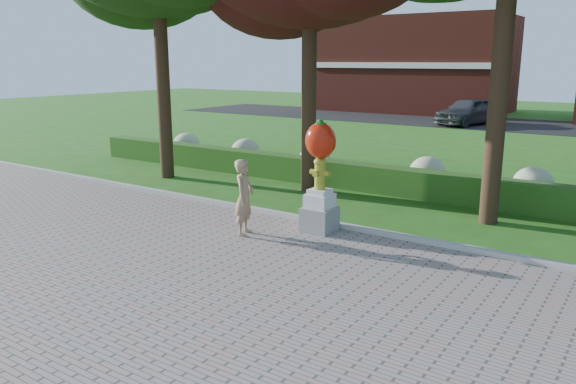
{
  "coord_description": "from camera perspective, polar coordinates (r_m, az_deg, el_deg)",
  "views": [
    {
      "loc": [
        6.84,
        -8.15,
        3.88
      ],
      "look_at": [
        0.64,
        1.0,
        1.27
      ],
      "focal_mm": 35.0,
      "sensor_mm": 36.0,
      "label": 1
    }
  ],
  "objects": [
    {
      "name": "lawn_hedge",
      "position": [
        16.98,
        9.6,
        1.27
      ],
      "size": [
        24.0,
        0.7,
        0.8
      ],
      "primitive_type": "cube",
      "color": "#224A15",
      "rests_on": "ground"
    },
    {
      "name": "woman",
      "position": [
        12.52,
        -4.46,
        -0.53
      ],
      "size": [
        0.59,
        0.73,
        1.72
      ],
      "primitive_type": "imported",
      "rotation": [
        0.0,
        0.0,
        1.9
      ],
      "color": "#9D7C5A",
      "rests_on": "walkway"
    },
    {
      "name": "street",
      "position": [
        36.99,
        23.4,
        6.19
      ],
      "size": [
        50.0,
        8.0,
        0.02
      ],
      "primitive_type": "cube",
      "color": "black",
      "rests_on": "ground"
    },
    {
      "name": "hydrangea_row",
      "position": [
        17.64,
        12.67,
        2.08
      ],
      "size": [
        20.1,
        1.1,
        0.99
      ],
      "color": "#A0AA82",
      "rests_on": "ground"
    },
    {
      "name": "walkway",
      "position": [
        8.88,
        -22.72,
        -13.58
      ],
      "size": [
        40.0,
        14.0,
        0.04
      ],
      "primitive_type": "cube",
      "color": "gray",
      "rests_on": "ground"
    },
    {
      "name": "hydrant_sculpture",
      "position": [
        12.64,
        3.28,
        1.94
      ],
      "size": [
        0.75,
        0.7,
        2.56
      ],
      "rotation": [
        0.0,
        0.0,
        0.01
      ],
      "color": "gray",
      "rests_on": "walkway"
    },
    {
      "name": "building_left",
      "position": [
        45.39,
        12.63,
        12.49
      ],
      "size": [
        14.0,
        8.0,
        7.0
      ],
      "primitive_type": "cube",
      "color": "maroon",
      "rests_on": "ground"
    },
    {
      "name": "ground",
      "position": [
        11.32,
        -5.57,
        -6.81
      ],
      "size": [
        100.0,
        100.0,
        0.0
      ],
      "primitive_type": "plane",
      "color": "#295A16",
      "rests_on": "ground"
    },
    {
      "name": "curb",
      "position": [
        13.62,
        2.49,
        -2.95
      ],
      "size": [
        40.0,
        0.18,
        0.15
      ],
      "primitive_type": "cube",
      "color": "#ADADA5",
      "rests_on": "ground"
    },
    {
      "name": "parked_car",
      "position": [
        36.13,
        17.8,
        7.84
      ],
      "size": [
        3.21,
        5.21,
        1.66
      ],
      "primitive_type": "imported",
      "rotation": [
        0.0,
        0.0,
        -0.28
      ],
      "color": "#3B3D43",
      "rests_on": "street"
    }
  ]
}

